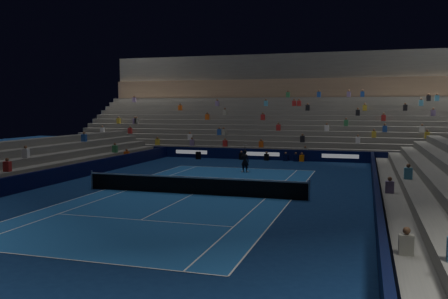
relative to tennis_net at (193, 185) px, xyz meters
name	(u,v)px	position (x,y,z in m)	size (l,w,h in m)	color
ground	(193,194)	(0.00, 0.00, -0.50)	(90.00, 90.00, 0.00)	#0C224D
court_surface	(193,194)	(0.00, 0.00, -0.50)	(10.97, 23.77, 0.01)	#1B5299
sponsor_barrier_far	(263,154)	(0.00, 18.50, 0.00)	(44.00, 0.25, 1.00)	#080C33
sponsor_barrier_east	(376,195)	(9.70, 0.00, 0.00)	(0.25, 37.00, 1.00)	black
sponsor_barrier_west	(45,178)	(-9.70, 0.00, 0.00)	(0.25, 37.00, 1.00)	black
grandstand_main	(281,121)	(0.00, 27.90, 2.87)	(44.00, 15.20, 11.20)	slate
tennis_net	(193,185)	(0.00, 0.00, 0.00)	(12.90, 0.10, 1.10)	#B2B2B7
tennis_player	(245,161)	(0.52, 9.72, 0.33)	(0.61, 0.40, 1.68)	black
broadcast_camera	(198,155)	(-5.93, 17.34, -0.16)	(0.69, 1.05, 0.67)	black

